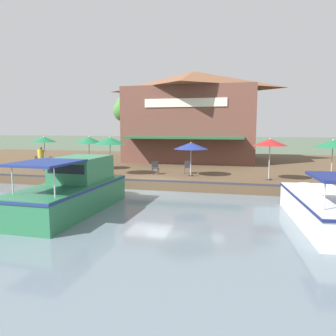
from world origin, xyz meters
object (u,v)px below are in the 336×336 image
Objects in this scene: cafe_chair_facing_river at (50,161)px; tree_behind_restaurant at (129,109)px; patio_umbrella_near_quay_edge at (110,141)px; cafe_chair_back_row_seat at (188,166)px; motorboat_outer_channel at (78,189)px; person_mid_patio at (41,155)px; patio_umbrella_mid_patio_left at (89,140)px; mooring_post at (95,171)px; patio_umbrella_far_corner at (270,142)px; cafe_chair_beside_entrance at (37,161)px; patio_umbrella_by_entrance at (44,140)px; patio_umbrella_mid_patio_right at (191,146)px; patio_umbrella_back_row at (333,144)px; motorboat_far_downstream at (321,205)px; waterfront_restaurant at (193,115)px; cafe_chair_mid_patio at (88,164)px; cafe_chair_under_first_umbrella at (108,162)px; cafe_chair_far_corner_seat at (155,167)px.

cafe_chair_facing_river is 12.98m from tree_behind_restaurant.
cafe_chair_back_row_seat is (-1.81, 4.90, -1.79)m from patio_umbrella_near_quay_edge.
person_mid_patio is at bearing -137.54° from motorboat_outer_channel.
patio_umbrella_mid_patio_left is 4.74m from mooring_post.
patio_umbrella_far_corner is 2.95× the size of cafe_chair_beside_entrance.
patio_umbrella_mid_patio_right is at bearing 89.80° from patio_umbrella_by_entrance.
cafe_chair_beside_entrance is 0.50× the size of person_mid_patio.
cafe_chair_back_row_seat is (-0.17, -9.01, -1.67)m from patio_umbrella_back_row.
patio_umbrella_back_row is 9.16m from cafe_chair_back_row_seat.
patio_umbrella_by_entrance is at bearing -112.30° from motorboat_far_downstream.
patio_umbrella_mid_patio_right is (-0.51, -4.84, -0.30)m from patio_umbrella_far_corner.
waterfront_restaurant is 4.82× the size of patio_umbrella_by_entrance.
cafe_chair_beside_entrance is at bearing -133.13° from patio_umbrella_by_entrance.
tree_behind_restaurant reaches higher than patio_umbrella_far_corner.
cafe_chair_mid_patio is 0.11× the size of motorboat_outer_channel.
waterfront_restaurant is 1.57× the size of motorboat_outer_channel.
patio_umbrella_back_row is 15.70m from cafe_chair_under_first_umbrella.
cafe_chair_back_row_seat is at bearing 90.73° from person_mid_patio.
mooring_post is at bearing 31.17° from patio_umbrella_mid_patio_left.
patio_umbrella_near_quay_edge reaches higher than cafe_chair_facing_river.
mooring_post is (13.00, -4.03, -3.81)m from waterfront_restaurant.
patio_umbrella_by_entrance reaches higher than motorboat_far_downstream.
tree_behind_restaurant is at bearing -168.11° from cafe_chair_under_first_umbrella.
patio_umbrella_by_entrance reaches higher than patio_umbrella_mid_patio_right.
patio_umbrella_mid_patio_left is at bearing 96.03° from person_mid_patio.
person_mid_patio reaches higher than mooring_post.
patio_umbrella_far_corner reaches higher than patio_umbrella_mid_patio_left.
patio_umbrella_by_entrance is 10.54m from cafe_chair_back_row_seat.
cafe_chair_facing_river is at bearing -156.27° from patio_umbrella_by_entrance.
cafe_chair_beside_entrance is 1.72m from person_mid_patio.
patio_umbrella_mid_patio_left is at bearing -91.98° from cafe_chair_back_row_seat.
patio_umbrella_mid_patio_right is 2.89m from cafe_chair_far_corner_seat.
patio_umbrella_back_row is 2.85× the size of cafe_chair_mid_patio.
patio_umbrella_near_quay_edge is 0.33× the size of motorboat_outer_channel.
mooring_post reaches higher than cafe_chair_back_row_seat.
patio_umbrella_near_quay_edge is at bearing -69.75° from cafe_chair_back_row_seat.
patio_umbrella_far_corner is at bearing 29.96° from waterfront_restaurant.
cafe_chair_far_corner_seat is 0.12× the size of tree_behind_restaurant.
patio_umbrella_mid_patio_right reaches higher than person_mid_patio.
patio_umbrella_far_corner is 1.00× the size of patio_umbrella_by_entrance.
cafe_chair_far_corner_seat is 0.11× the size of motorboat_far_downstream.
motorboat_outer_channel reaches higher than cafe_chair_mid_patio.
patio_umbrella_near_quay_edge is at bearing -82.46° from patio_umbrella_mid_patio_right.
cafe_chair_back_row_seat is 0.97× the size of mooring_post.
patio_umbrella_far_corner is 11.38m from motorboat_outer_channel.
cafe_chair_under_first_umbrella is 5.04m from person_mid_patio.
patio_umbrella_near_quay_edge is 14.01m from patio_umbrella_back_row.
waterfront_restaurant is at bearing -155.51° from motorboat_far_downstream.
motorboat_far_downstream is (8.12, 6.85, -0.40)m from cafe_chair_back_row_seat.
cafe_chair_far_corner_seat is (0.68, -11.08, -1.67)m from patio_umbrella_back_row.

